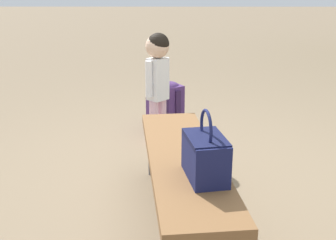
{
  "coord_description": "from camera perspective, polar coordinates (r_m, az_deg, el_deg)",
  "views": [
    {
      "loc": [
        -2.84,
        0.17,
        1.43
      ],
      "look_at": [
        0.1,
        0.19,
        0.45
      ],
      "focal_mm": 45.63,
      "sensor_mm": 36.0,
      "label": 1
    }
  ],
  "objects": [
    {
      "name": "ground_plane",
      "position": [
        3.18,
        3.4,
        -8.29
      ],
      "size": [
        40.0,
        40.0,
        0.0
      ],
      "primitive_type": "plane",
      "color": "#7F6B51",
      "rests_on": "ground"
    },
    {
      "name": "park_bench",
      "position": [
        2.52,
        2.03,
        -5.9
      ],
      "size": [
        1.63,
        0.57,
        0.45
      ],
      "color": "brown",
      "rests_on": "ground"
    },
    {
      "name": "handbag",
      "position": [
        2.19,
        5.01,
        -4.66
      ],
      "size": [
        0.35,
        0.24,
        0.37
      ],
      "color": "#191E4C",
      "rests_on": "park_bench"
    },
    {
      "name": "child_standing",
      "position": [
        3.67,
        -1.38,
        6.45
      ],
      "size": [
        0.22,
        0.2,
        1.0
      ],
      "color": "#E5B2C6",
      "rests_on": "ground"
    },
    {
      "name": "backpack_large",
      "position": [
        4.15,
        -0.39,
        2.04
      ],
      "size": [
        0.35,
        0.38,
        0.52
      ],
      "color": "#4C2D66",
      "rests_on": "ground"
    },
    {
      "name": "backpack_small",
      "position": [
        3.09,
        2.4,
        -6.18
      ],
      "size": [
        0.2,
        0.18,
        0.29
      ],
      "color": "#191E4C",
      "rests_on": "ground"
    }
  ]
}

